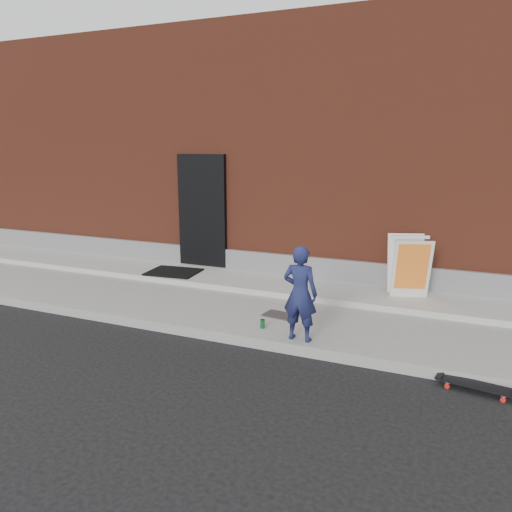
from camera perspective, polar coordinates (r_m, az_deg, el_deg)
The scene contains 10 objects.
ground at distance 6.83m, azimuth 1.09°, elevation -10.75°, with size 80.00×80.00×0.00m, color black.
sidewalk at distance 8.12m, azimuth 5.15°, elevation -6.36°, with size 20.00×3.00×0.15m, color gray.
apron at distance 8.90m, azimuth 7.00°, elevation -3.84°, with size 20.00×1.20×0.10m, color gray.
building at distance 13.02m, azimuth 13.18°, elevation 11.38°, with size 20.00×8.10×5.00m.
child at distance 6.60m, azimuth 5.06°, elevation -4.29°, with size 0.47×0.31×1.29m, color #1A1F49.
skateboard at distance 6.27m, azimuth 23.87°, elevation -13.37°, with size 0.86×0.35×0.09m.
pizza_sign at distance 8.60m, azimuth 17.08°, elevation -1.08°, with size 0.80×0.87×1.01m.
soda_can at distance 7.17m, azimuth 0.75°, elevation -7.76°, with size 0.07×0.07×0.13m, color #18783C.
doormat at distance 9.92m, azimuth -9.41°, elevation -1.81°, with size 0.97×0.78×0.03m, color black.
utility_plate at distance 7.68m, azimuth 2.84°, elevation -6.79°, with size 0.52×0.33×0.02m, color #504F54.
Camera 1 is at (2.38, -5.80, 2.71)m, focal length 35.00 mm.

